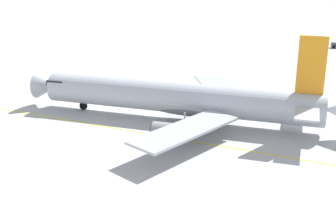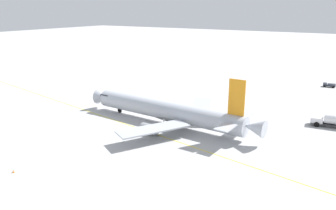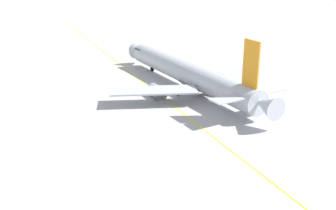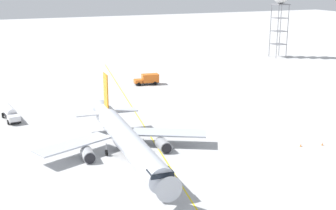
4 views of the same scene
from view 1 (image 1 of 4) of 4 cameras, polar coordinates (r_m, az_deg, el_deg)
ground_plane at (r=57.47m, az=4.90°, el=-2.38°), size 600.00×600.00×0.00m
airliner_main at (r=57.61m, az=1.84°, el=0.71°), size 42.42×32.20×11.87m
taxiway_centreline at (r=53.49m, az=-1.12°, el=-3.92°), size 180.57×31.07×0.01m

